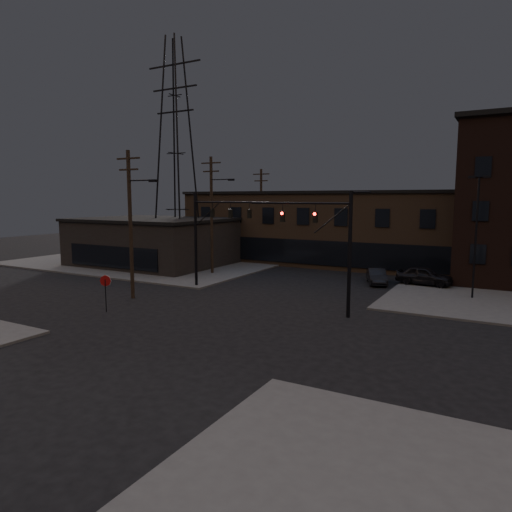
{
  "coord_description": "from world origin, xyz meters",
  "views": [
    {
      "loc": [
        15.16,
        -23.01,
        7.53
      ],
      "look_at": [
        -0.27,
        4.63,
        3.5
      ],
      "focal_mm": 32.0,
      "sensor_mm": 36.0,
      "label": 1
    }
  ],
  "objects_px": {
    "traffic_signal_near": "(332,239)",
    "stop_sign": "(105,285)",
    "parked_car_lot_a": "(424,276)",
    "traffic_signal_far": "(208,229)",
    "car_crossing": "(377,276)"
  },
  "relations": [
    {
      "from": "stop_sign",
      "to": "parked_car_lot_a",
      "type": "bearing_deg",
      "value": 49.05
    },
    {
      "from": "traffic_signal_far",
      "to": "car_crossing",
      "type": "height_order",
      "value": "traffic_signal_far"
    },
    {
      "from": "parked_car_lot_a",
      "to": "traffic_signal_far",
      "type": "bearing_deg",
      "value": 126.31
    },
    {
      "from": "stop_sign",
      "to": "parked_car_lot_a",
      "type": "relative_size",
      "value": 0.54
    },
    {
      "from": "traffic_signal_far",
      "to": "car_crossing",
      "type": "xyz_separation_m",
      "value": [
        11.86,
        8.77,
        -4.33
      ]
    },
    {
      "from": "traffic_signal_near",
      "to": "car_crossing",
      "type": "height_order",
      "value": "traffic_signal_near"
    },
    {
      "from": "traffic_signal_near",
      "to": "stop_sign",
      "type": "relative_size",
      "value": 3.23
    },
    {
      "from": "stop_sign",
      "to": "car_crossing",
      "type": "xyz_separation_m",
      "value": [
        13.15,
        18.75,
        -1.16
      ]
    },
    {
      "from": "stop_sign",
      "to": "parked_car_lot_a",
      "type": "xyz_separation_m",
      "value": [
        17.0,
        19.59,
        -0.91
      ]
    },
    {
      "from": "traffic_signal_near",
      "to": "traffic_signal_far",
      "type": "distance_m",
      "value": 12.57
    },
    {
      "from": "traffic_signal_near",
      "to": "stop_sign",
      "type": "xyz_separation_m",
      "value": [
        -13.36,
        -6.49,
        -3.09
      ]
    },
    {
      "from": "stop_sign",
      "to": "parked_car_lot_a",
      "type": "distance_m",
      "value": 25.95
    },
    {
      "from": "traffic_signal_far",
      "to": "parked_car_lot_a",
      "type": "height_order",
      "value": "traffic_signal_far"
    },
    {
      "from": "parked_car_lot_a",
      "to": "car_crossing",
      "type": "bearing_deg",
      "value": 107.15
    },
    {
      "from": "traffic_signal_near",
      "to": "parked_car_lot_a",
      "type": "bearing_deg",
      "value": 74.46
    }
  ]
}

